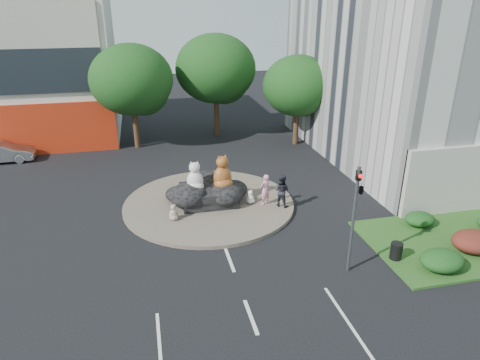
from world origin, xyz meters
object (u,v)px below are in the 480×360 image
object	(u,v)px
pedestrian_dark	(282,191)
cat_white	(195,176)
cat_tabby	(222,172)
kitten_calico	(174,212)
litter_bin	(396,251)
parked_car	(2,153)
kitten_white	(250,196)
pedestrian_pink	(265,189)

from	to	relation	value
pedestrian_dark	cat_white	bearing A→B (deg)	25.46
cat_tabby	kitten_calico	bearing A→B (deg)	-167.73
kitten_calico	litter_bin	distance (m)	11.43
cat_white	pedestrian_dark	world-z (taller)	cat_white
cat_tabby	litter_bin	world-z (taller)	cat_tabby
kitten_calico	pedestrian_dark	size ratio (longest dim) A/B	0.49
kitten_calico	parked_car	world-z (taller)	parked_car
cat_white	parked_car	xyz separation A→B (m)	(-13.08, 10.91, -1.26)
kitten_white	pedestrian_dark	xyz separation A→B (m)	(1.65, -0.76, 0.53)
cat_white	litter_bin	distance (m)	11.33
cat_white	litter_bin	bearing A→B (deg)	-38.08
kitten_calico	kitten_white	size ratio (longest dim) A/B	1.12
cat_tabby	pedestrian_pink	distance (m)	2.67
parked_car	litter_bin	size ratio (longest dim) A/B	5.64
kitten_calico	pedestrian_dark	bearing A→B (deg)	5.55
pedestrian_pink	pedestrian_dark	bearing A→B (deg)	123.23
kitten_white	cat_white	bearing A→B (deg)	141.21
litter_bin	parked_car	bearing A→B (deg)	139.13
cat_tabby	pedestrian_dark	size ratio (longest dim) A/B	1.09
cat_white	pedestrian_pink	bearing A→B (deg)	-6.98
kitten_white	pedestrian_pink	world-z (taller)	pedestrian_pink
cat_tabby	pedestrian_dark	distance (m)	3.56
cat_white	parked_car	size ratio (longest dim) A/B	0.40
pedestrian_pink	parked_car	xyz separation A→B (m)	(-17.02, 11.70, -0.37)
kitten_calico	litter_bin	size ratio (longest dim) A/B	1.16
kitten_calico	parked_car	bearing A→B (deg)	135.91
cat_tabby	litter_bin	size ratio (longest dim) A/B	2.57
kitten_white	parked_car	world-z (taller)	parked_car
cat_tabby	kitten_white	size ratio (longest dim) A/B	2.49
kitten_white	parked_car	distance (m)	19.82
cat_white	kitten_calico	xyz separation A→B (m)	(-1.41, -1.54, -1.34)
cat_tabby	pedestrian_pink	size ratio (longest dim) A/B	1.13
kitten_white	parked_car	size ratio (longest dim) A/B	0.18
kitten_calico	litter_bin	xyz separation A→B (m)	(9.71, -6.04, -0.15)
kitten_calico	kitten_white	bearing A→B (deg)	15.84
pedestrian_dark	parked_car	bearing A→B (deg)	5.73
parked_car	kitten_white	bearing A→B (deg)	-126.08
kitten_white	parked_car	xyz separation A→B (m)	(-16.22, 11.39, 0.13)
pedestrian_dark	litter_bin	size ratio (longest dim) A/B	2.36
cat_white	kitten_white	distance (m)	3.47
pedestrian_pink	kitten_white	bearing A→B (deg)	-49.98
cat_tabby	pedestrian_pink	bearing A→B (deg)	-32.93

